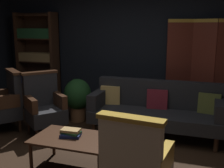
# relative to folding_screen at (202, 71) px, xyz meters

# --- Properties ---
(back_wall) EXTENTS (7.20, 0.10, 2.80)m
(back_wall) POSITION_rel_folding_screen_xyz_m (-1.24, 0.26, 0.41)
(back_wall) COLOR black
(back_wall) RESTS_ON ground_plane
(folding_screen) EXTENTS (1.29, 0.26, 1.90)m
(folding_screen) POSITION_rel_folding_screen_xyz_m (0.00, 0.00, 0.00)
(folding_screen) COLOR #5B2319
(folding_screen) RESTS_ON ground_plane
(bookshelf) EXTENTS (0.90, 0.32, 2.05)m
(bookshelf) POSITION_rel_folding_screen_xyz_m (-3.39, 0.01, 0.09)
(bookshelf) COLOR #382114
(bookshelf) RESTS_ON ground_plane
(velvet_couch) EXTENTS (2.12, 0.78, 0.88)m
(velvet_couch) POSITION_rel_folding_screen_xyz_m (-0.69, -0.73, -0.53)
(velvet_couch) COLOR #382114
(velvet_couch) RESTS_ON ground_plane
(coffee_table) EXTENTS (1.00, 0.64, 0.42)m
(coffee_table) POSITION_rel_folding_screen_xyz_m (-1.46, -2.23, -0.61)
(coffee_table) COLOR #382114
(coffee_table) RESTS_ON ground_plane
(armchair_gilt_accent) EXTENTS (0.64, 0.63, 1.04)m
(armchair_gilt_accent) POSITION_rel_folding_screen_xyz_m (-0.51, -2.83, -0.50)
(armchair_gilt_accent) COLOR #B78E33
(armchair_gilt_accent) RESTS_ON ground_plane
(armchair_wing_left) EXTENTS (0.81, 0.81, 1.04)m
(armchair_wing_left) POSITION_rel_folding_screen_xyz_m (-3.16, -1.39, -0.50)
(armchair_wing_left) COLOR #382114
(armchair_wing_left) RESTS_ON ground_plane
(armchair_wing_right) EXTENTS (0.81, 0.81, 1.04)m
(armchair_wing_right) POSITION_rel_folding_screen_xyz_m (-2.44, -1.33, -0.50)
(armchair_wing_right) COLOR #382114
(armchair_wing_right) RESTS_ON ground_plane
(potted_plant) EXTENTS (0.52, 0.52, 0.81)m
(potted_plant) POSITION_rel_folding_screen_xyz_m (-2.21, -0.54, -0.52)
(potted_plant) COLOR brown
(potted_plant) RESTS_ON ground_plane
(book_navy_cloth) EXTENTS (0.28, 0.23, 0.04)m
(book_navy_cloth) POSITION_rel_folding_screen_xyz_m (-1.51, -2.20, -0.55)
(book_navy_cloth) COLOR navy
(book_navy_cloth) RESTS_ON coffee_table
(book_green_cloth) EXTENTS (0.25, 0.17, 0.03)m
(book_green_cloth) POSITION_rel_folding_screen_xyz_m (-1.51, -2.20, -0.51)
(book_green_cloth) COLOR #1E4C28
(book_green_cloth) RESTS_ON book_navy_cloth
(book_tan_leather) EXTENTS (0.24, 0.15, 0.03)m
(book_tan_leather) POSITION_rel_folding_screen_xyz_m (-1.51, -2.20, -0.48)
(book_tan_leather) COLOR #9E7A47
(book_tan_leather) RESTS_ON book_green_cloth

